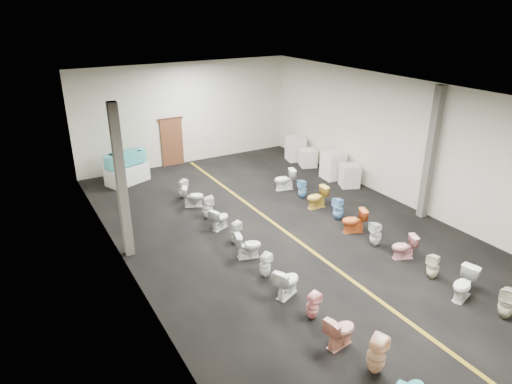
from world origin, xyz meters
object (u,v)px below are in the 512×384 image
at_px(toilet_left_7, 235,232).
at_px(toilet_right_8, 303,189).
at_px(bathtub, 125,158).
at_px(toilet_right_0, 507,303).
at_px(appliance_crate_a, 349,176).
at_px(toilet_right_3, 404,247).
at_px(toilet_right_2, 433,266).
at_px(toilet_left_5, 265,265).
at_px(toilet_left_10, 193,196).
at_px(toilet_left_11, 183,189).
at_px(toilet_left_2, 340,331).
at_px(appliance_crate_c, 308,158).
at_px(toilet_left_4, 287,282).
at_px(toilet_left_3, 313,306).
at_px(appliance_crate_d, 296,148).
at_px(display_table, 127,174).
at_px(toilet_right_9, 285,180).
at_px(toilet_left_6, 248,245).
at_px(toilet_right_7, 317,197).
at_px(toilet_left_1, 376,355).
at_px(toilet_right_5, 354,221).
at_px(toilet_right_1, 464,284).
at_px(toilet_right_6, 338,209).
at_px(toilet_left_9, 208,207).
at_px(appliance_crate_b, 333,165).
at_px(toilet_right_4, 376,234).
at_px(toilet_left_8, 220,218).

distance_m(toilet_left_7, toilet_right_8, 4.22).
distance_m(bathtub, toilet_right_0, 14.12).
xyz_separation_m(appliance_crate_a, toilet_right_3, (-2.35, -5.11, -0.09)).
bearing_deg(toilet_right_2, toilet_left_5, -134.75).
xyz_separation_m(toilet_left_10, toilet_right_0, (3.87, -9.55, 0.03)).
relative_size(toilet_left_7, toilet_left_11, 0.98).
bearing_deg(toilet_left_2, toilet_right_0, -115.61).
height_order(appliance_crate_c, toilet_left_4, toilet_left_4).
relative_size(appliance_crate_a, toilet_left_3, 1.33).
relative_size(toilet_left_2, toilet_left_4, 0.95).
height_order(appliance_crate_d, toilet_left_2, appliance_crate_d).
bearing_deg(display_table, toilet_left_3, -82.83).
xyz_separation_m(toilet_left_4, toilet_left_5, (-0.03, 1.02, -0.06)).
bearing_deg(toilet_right_9, toilet_left_11, -95.20).
relative_size(toilet_left_6, toilet_right_7, 0.96).
xyz_separation_m(toilet_left_7, toilet_left_10, (-0.06, 3.19, 0.03)).
xyz_separation_m(toilet_left_1, toilet_right_0, (3.85, -0.25, -0.00)).
xyz_separation_m(toilet_right_2, toilet_right_7, (0.07, 5.20, 0.04)).
bearing_deg(toilet_left_4, toilet_right_5, -87.51).
relative_size(bathtub, toilet_right_8, 2.45).
bearing_deg(appliance_crate_a, toilet_left_10, 168.11).
height_order(toilet_left_2, toilet_right_1, toilet_right_1).
xyz_separation_m(bathtub, toilet_right_6, (5.27, -7.00, -0.67)).
relative_size(toilet_left_9, toilet_right_2, 1.11).
relative_size(appliance_crate_b, toilet_right_2, 1.54).
xyz_separation_m(display_table, toilet_right_3, (5.27, -9.94, -0.01)).
bearing_deg(toilet_left_10, toilet_right_0, -134.77).
relative_size(appliance_crate_a, appliance_crate_d, 0.81).
xyz_separation_m(appliance_crate_d, toilet_right_3, (-2.35, -8.92, -0.20)).
height_order(bathtub, toilet_right_0, bathtub).
bearing_deg(toilet_right_2, appliance_crate_a, 144.79).
xyz_separation_m(toilet_left_5, toilet_right_0, (3.97, -4.32, 0.08)).
relative_size(toilet_left_6, toilet_right_2, 1.06).
bearing_deg(appliance_crate_d, toilet_left_2, -120.13).
relative_size(appliance_crate_a, toilet_right_4, 1.15).
relative_size(appliance_crate_c, toilet_right_5, 1.00).
bearing_deg(toilet_left_9, appliance_crate_c, -55.77).
bearing_deg(toilet_left_5, toilet_right_3, -127.59).
distance_m(toilet_left_8, toilet_right_0, 8.40).
height_order(toilet_left_10, toilet_right_9, toilet_right_9).
distance_m(toilet_right_6, toilet_right_8, 2.12).
xyz_separation_m(toilet_right_5, toilet_right_9, (0.06, 4.14, 0.02)).
relative_size(appliance_crate_c, toilet_right_1, 0.97).
height_order(toilet_left_3, toilet_right_5, toilet_right_5).
relative_size(toilet_left_4, toilet_left_9, 0.98).
height_order(toilet_left_6, toilet_right_8, toilet_left_6).
bearing_deg(toilet_right_1, toilet_right_9, 163.73).
bearing_deg(toilet_right_5, toilet_right_3, 24.86).
bearing_deg(toilet_right_8, toilet_right_0, 4.45).
relative_size(toilet_left_11, toilet_right_7, 0.90).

